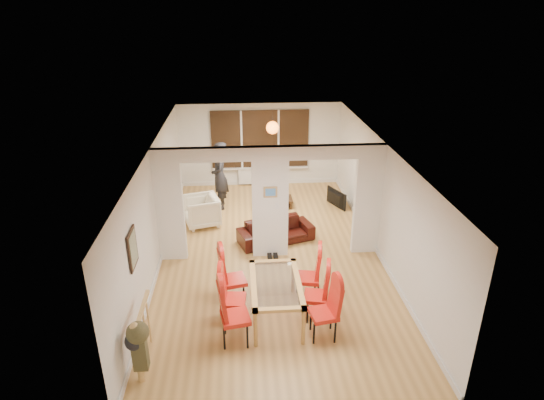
{
  "coord_description": "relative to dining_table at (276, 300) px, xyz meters",
  "views": [
    {
      "loc": [
        -0.64,
        -9.17,
        5.36
      ],
      "look_at": [
        0.09,
        0.6,
        1.11
      ],
      "focal_mm": 30.0,
      "sensor_mm": 36.0,
      "label": 1
    }
  ],
  "objects": [
    {
      "name": "dining_chair_ra",
      "position": [
        0.77,
        -0.59,
        0.18
      ],
      "size": [
        0.52,
        0.52,
        1.11
      ],
      "primitive_type": null,
      "rotation": [
        0.0,
        0.0,
        0.19
      ],
      "color": "red",
      "rests_on": "floor"
    },
    {
      "name": "dining_chair_lc",
      "position": [
        -0.77,
        0.54,
        0.19
      ],
      "size": [
        0.55,
        0.55,
        1.14
      ],
      "primitive_type": null,
      "rotation": [
        0.0,
        0.0,
        0.22
      ],
      "color": "red",
      "rests_on": "floor"
    },
    {
      "name": "radiator",
      "position": [
        0.06,
        6.7,
        -0.08
      ],
      "size": [
        1.4,
        0.08,
        0.5
      ],
      "primitive_type": "cube",
      "color": "white",
      "rests_on": "floor"
    },
    {
      "name": "floor",
      "position": [
        0.06,
        2.3,
        -0.38
      ],
      "size": [
        5.0,
        9.0,
        0.01
      ],
      "primitive_type": "cube",
      "color": "tan",
      "rests_on": "ground"
    },
    {
      "name": "dining_chair_rb",
      "position": [
        0.73,
        -0.05,
        0.15
      ],
      "size": [
        0.51,
        0.51,
        1.06
      ],
      "primitive_type": null,
      "rotation": [
        0.0,
        0.0,
        -0.22
      ],
      "color": "red",
      "rests_on": "floor"
    },
    {
      "name": "dining_chair_rc",
      "position": [
        0.67,
        0.54,
        0.17
      ],
      "size": [
        0.51,
        0.51,
        1.09
      ],
      "primitive_type": null,
      "rotation": [
        0.0,
        0.0,
        -0.19
      ],
      "color": "red",
      "rests_on": "floor"
    },
    {
      "name": "dining_table",
      "position": [
        0.0,
        0.0,
        0.0
      ],
      "size": [
        0.91,
        1.61,
        0.76
      ],
      "primitive_type": null,
      "color": "#BD8B45",
      "rests_on": "floor"
    },
    {
      "name": "dining_chair_lb",
      "position": [
        -0.77,
        -0.07,
        0.17
      ],
      "size": [
        0.47,
        0.47,
        1.1
      ],
      "primitive_type": null,
      "rotation": [
        0.0,
        0.0,
        -0.09
      ],
      "color": "red",
      "rests_on": "floor"
    },
    {
      "name": "bay_window_blinds",
      "position": [
        0.06,
        6.74,
        1.12
      ],
      "size": [
        3.0,
        0.08,
        1.8
      ],
      "primitive_type": "cube",
      "color": "black",
      "rests_on": "room_walls"
    },
    {
      "name": "person",
      "position": [
        -1.15,
        5.04,
        0.58
      ],
      "size": [
        0.73,
        0.51,
        1.91
      ],
      "primitive_type": "imported",
      "rotation": [
        0.0,
        0.0,
        -1.5
      ],
      "color": "black",
      "rests_on": "floor"
    },
    {
      "name": "armchair",
      "position": [
        -1.62,
        3.97,
        0.02
      ],
      "size": [
        1.04,
        1.06,
        0.79
      ],
      "primitive_type": "imported",
      "rotation": [
        0.0,
        0.0,
        -1.3
      ],
      "color": "white",
      "rests_on": "floor"
    },
    {
      "name": "coffee_table",
      "position": [
        0.32,
        4.98,
        -0.25
      ],
      "size": [
        1.22,
        0.86,
        0.25
      ],
      "primitive_type": null,
      "rotation": [
        0.0,
        0.0,
        0.31
      ],
      "color": "#372212",
      "rests_on": "floor"
    },
    {
      "name": "sofa",
      "position": [
        0.24,
        2.93,
        -0.11
      ],
      "size": [
        1.95,
        1.24,
        0.53
      ],
      "primitive_type": "imported",
      "rotation": [
        0.0,
        0.0,
        0.32
      ],
      "color": "black",
      "rests_on": "floor"
    },
    {
      "name": "television",
      "position": [
        2.06,
        4.85,
        -0.13
      ],
      "size": [
        0.83,
        0.46,
        0.49
      ],
      "primitive_type": "imported",
      "rotation": [
        0.0,
        0.0,
        2.0
      ],
      "color": "black",
      "rests_on": "floor"
    },
    {
      "name": "divider_wall",
      "position": [
        0.06,
        2.3,
        0.92
      ],
      "size": [
        5.0,
        0.18,
        2.6
      ],
      "primitive_type": "cube",
      "color": "white",
      "rests_on": "floor"
    },
    {
      "name": "pendant_light",
      "position": [
        0.36,
        5.6,
        1.77
      ],
      "size": [
        0.36,
        0.36,
        0.36
      ],
      "primitive_type": "sphere",
      "color": "orange",
      "rests_on": "room_walls"
    },
    {
      "name": "shoes",
      "position": [
        0.1,
        2.07,
        -0.33
      ],
      "size": [
        0.23,
        0.25,
        0.1
      ],
      "primitive_type": null,
      "color": "black",
      "rests_on": "floor"
    },
    {
      "name": "dining_chair_la",
      "position": [
        -0.74,
        -0.6,
        0.21
      ],
      "size": [
        0.55,
        0.55,
        1.17
      ],
      "primitive_type": null,
      "rotation": [
        0.0,
        0.0,
        0.19
      ],
      "color": "red",
      "rests_on": "floor"
    },
    {
      "name": "room_walls",
      "position": [
        0.06,
        2.3,
        0.92
      ],
      "size": [
        5.0,
        9.0,
        2.6
      ],
      "primitive_type": null,
      "color": "silver",
      "rests_on": "floor"
    },
    {
      "name": "bottle",
      "position": [
        0.15,
        4.92,
        0.01
      ],
      "size": [
        0.07,
        0.07,
        0.27
      ],
      "primitive_type": "cylinder",
      "color": "#143F19",
      "rests_on": "coffee_table"
    },
    {
      "name": "bowl",
      "position": [
        0.12,
        4.92,
        -0.1
      ],
      "size": [
        0.23,
        0.23,
        0.06
      ],
      "primitive_type": "imported",
      "color": "#372212",
      "rests_on": "coffee_table"
    },
    {
      "name": "wall_poster",
      "position": [
        -2.41,
        -0.1,
        1.22
      ],
      "size": [
        0.04,
        0.52,
        0.67
      ],
      "primitive_type": "cube",
      "color": "gray",
      "rests_on": "room_walls"
    },
    {
      "name": "pillar_photo",
      "position": [
        0.06,
        2.21,
        1.22
      ],
      "size": [
        0.3,
        0.03,
        0.25
      ],
      "primitive_type": "cube",
      "color": "#4C8CD8",
      "rests_on": "divider_wall"
    },
    {
      "name": "stair_newel",
      "position": [
        -2.19,
        -0.9,
        0.17
      ],
      "size": [
        0.4,
        1.2,
        1.1
      ],
      "primitive_type": null,
      "color": "tan",
      "rests_on": "floor"
    }
  ]
}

